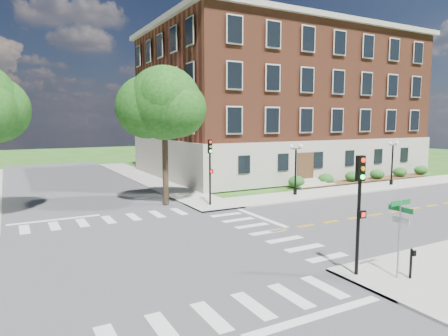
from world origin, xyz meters
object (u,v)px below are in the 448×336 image
traffic_signal_se (359,199)px  push_button_post (411,262)px  twin_lamp_east (392,160)px  street_sign_pole (400,223)px  twin_lamp_west (296,166)px  traffic_signal_ne (210,163)px

traffic_signal_se → push_button_post: 3.13m
twin_lamp_east → street_sign_pole: bearing=-140.8°
twin_lamp_west → push_button_post: bearing=-114.4°
traffic_signal_ne → street_sign_pole: size_ratio=1.55×
traffic_signal_ne → push_button_post: size_ratio=4.00×
push_button_post → traffic_signal_se: bearing=139.5°
twin_lamp_east → push_button_post: twin_lamp_east is taller
twin_lamp_east → push_button_post: size_ratio=3.53×
traffic_signal_se → push_button_post: bearing=-40.5°
twin_lamp_west → street_sign_pole: bearing=-115.9°
street_sign_pole → twin_lamp_east: bearing=39.2°
twin_lamp_east → push_button_post: bearing=-139.7°
street_sign_pole → push_button_post: size_ratio=2.58×
twin_lamp_west → street_sign_pole: (-7.81, -16.06, -0.21)m
traffic_signal_se → twin_lamp_east: size_ratio=1.13×
twin_lamp_east → street_sign_pole: size_ratio=1.36×
traffic_signal_se → twin_lamp_east: (20.48, 14.76, -0.66)m
twin_lamp_east → traffic_signal_ne: bearing=179.9°
street_sign_pole → push_button_post: street_sign_pole is taller
traffic_signal_ne → twin_lamp_east: (19.62, -0.04, -0.66)m
street_sign_pole → push_button_post: bearing=-40.2°
traffic_signal_se → street_sign_pole: traffic_signal_se is taller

